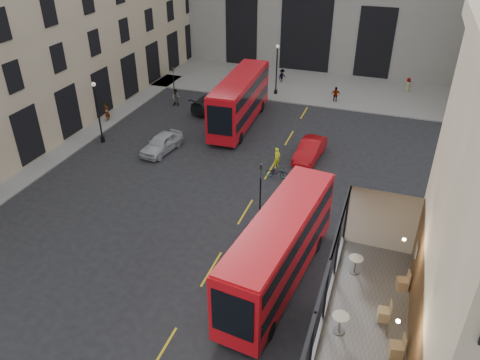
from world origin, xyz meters
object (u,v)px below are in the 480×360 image
(traffic_light_far, at_px, (173,81))
(cafe_chair_b, at_px, (397,349))
(bus_far, at_px, (240,98))
(street_lamp_a, at_px, (99,116))
(pedestrian_a, at_px, (176,98))
(cafe_chair_c, at_px, (384,314))
(car_a, at_px, (162,143))
(cafe_table_mid, at_px, (340,321))
(pedestrian_d, at_px, (408,85))
(cyclist, at_px, (277,158))
(pedestrian_b, at_px, (282,76))
(street_lamp_b, at_px, (276,73))
(cafe_table_far, at_px, (355,263))
(pedestrian_e, at_px, (107,112))
(bus_near, at_px, (279,246))
(car_c, at_px, (216,102))
(pedestrian_c, at_px, (336,95))
(cafe_chair_d, at_px, (403,283))
(bicycle, at_px, (277,172))
(car_b, at_px, (310,150))
(traffic_light_near, at_px, (261,183))

(traffic_light_far, height_order, cafe_chair_b, cafe_chair_b)
(bus_far, bearing_deg, street_lamp_a, -143.02)
(pedestrian_a, relative_size, cafe_chair_b, 1.89)
(street_lamp_a, relative_size, cafe_chair_c, 6.23)
(street_lamp_a, distance_m, car_a, 5.91)
(cafe_table_mid, bearing_deg, cafe_chair_c, 37.00)
(bus_far, bearing_deg, pedestrian_d, 44.25)
(cyclist, height_order, cafe_chair_c, cafe_chair_c)
(street_lamp_a, distance_m, pedestrian_b, 22.61)
(cyclist, bearing_deg, pedestrian_a, 79.75)
(cyclist, distance_m, cafe_table_mid, 20.70)
(pedestrian_d, xyz_separation_m, cafe_chair_c, (-0.18, -38.66, 4.07))
(street_lamp_b, distance_m, pedestrian_b, 4.20)
(cafe_table_far, bearing_deg, pedestrian_e, 142.69)
(bus_near, height_order, cafe_table_far, cafe_table_far)
(street_lamp_b, distance_m, car_a, 16.87)
(car_a, relative_size, car_c, 0.78)
(pedestrian_c, height_order, cafe_table_far, cafe_table_far)
(cyclist, relative_size, pedestrian_d, 1.05)
(car_c, distance_m, pedestrian_b, 10.69)
(car_a, height_order, cafe_table_mid, cafe_table_mid)
(pedestrian_e, distance_m, cafe_chair_d, 33.10)
(cyclist, height_order, pedestrian_d, cyclist)
(pedestrian_e, bearing_deg, bus_near, 41.30)
(pedestrian_a, height_order, pedestrian_d, pedestrian_a)
(car_a, bearing_deg, cafe_chair_b, -36.64)
(bicycle, distance_m, pedestrian_e, 18.42)
(street_lamp_a, xyz_separation_m, cafe_table_far, (22.75, -14.96, 2.69))
(bus_near, height_order, cafe_chair_c, cafe_chair_c)
(car_a, bearing_deg, pedestrian_a, 117.22)
(bus_near, distance_m, cafe_table_far, 5.78)
(car_b, distance_m, pedestrian_a, 16.51)
(cyclist, bearing_deg, traffic_light_near, -149.86)
(car_a, bearing_deg, car_c, 93.12)
(pedestrian_c, distance_m, cafe_table_far, 31.42)
(pedestrian_c, distance_m, cafe_chair_d, 32.12)
(street_lamp_b, distance_m, pedestrian_a, 10.85)
(street_lamp_a, height_order, cafe_table_mid, cafe_table_mid)
(cafe_chair_b, distance_m, cafe_chair_d, 3.38)
(pedestrian_d, bearing_deg, traffic_light_far, 83.84)
(bus_far, xyz_separation_m, car_c, (-3.37, 2.55, -1.71))
(cafe_chair_b, relative_size, cafe_chair_d, 1.07)
(traffic_light_near, relative_size, bus_far, 0.33)
(bus_near, bearing_deg, pedestrian_b, 104.40)
(pedestrian_a, bearing_deg, pedestrian_d, 13.68)
(cyclist, xyz_separation_m, pedestrian_c, (2.05, 15.12, 0.02))
(car_b, bearing_deg, bus_near, -79.28)
(pedestrian_b, xyz_separation_m, cafe_table_mid, (11.97, -38.18, 4.30))
(street_lamp_a, bearing_deg, bicycle, -3.43)
(street_lamp_b, height_order, pedestrian_e, street_lamp_b)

